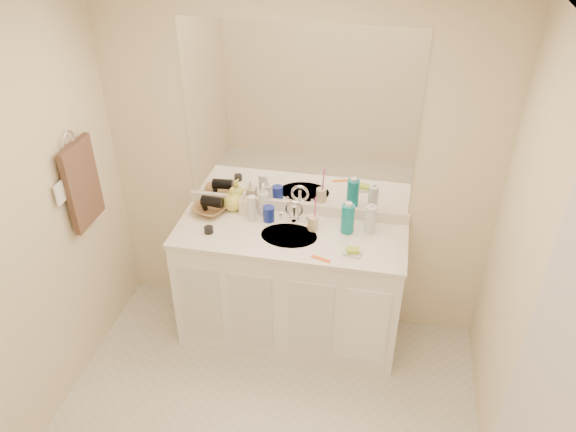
% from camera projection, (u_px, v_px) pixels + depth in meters
% --- Properties ---
extents(ceiling, '(2.60, 2.60, 0.02)m').
position_uv_depth(ceiling, '(233.00, 44.00, 1.97)').
color(ceiling, white).
rests_on(ceiling, wall_back).
extents(wall_back, '(2.60, 0.02, 2.40)m').
position_uv_depth(wall_back, '(298.00, 170.00, 3.69)').
color(wall_back, beige).
rests_on(wall_back, floor).
extents(wall_right, '(0.02, 2.60, 2.40)m').
position_uv_depth(wall_right, '(539.00, 342.00, 2.41)').
color(wall_right, beige).
rests_on(wall_right, floor).
extents(vanity_cabinet, '(1.50, 0.55, 0.85)m').
position_uv_depth(vanity_cabinet, '(289.00, 287.00, 3.89)').
color(vanity_cabinet, white).
rests_on(vanity_cabinet, floor).
extents(countertop, '(1.52, 0.57, 0.03)m').
position_uv_depth(countertop, '(290.00, 236.00, 3.65)').
color(countertop, white).
rests_on(countertop, vanity_cabinet).
extents(backsplash, '(1.52, 0.03, 0.08)m').
position_uv_depth(backsplash, '(297.00, 207.00, 3.83)').
color(backsplash, silver).
rests_on(backsplash, countertop).
extents(sink_basin, '(0.37, 0.37, 0.02)m').
position_uv_depth(sink_basin, '(289.00, 237.00, 3.63)').
color(sink_basin, '#B8AFA1').
rests_on(sink_basin, countertop).
extents(faucet, '(0.02, 0.02, 0.11)m').
position_uv_depth(faucet, '(294.00, 213.00, 3.74)').
color(faucet, silver).
rests_on(faucet, countertop).
extents(mirror, '(1.48, 0.01, 1.20)m').
position_uv_depth(mirror, '(298.00, 120.00, 3.49)').
color(mirror, white).
rests_on(mirror, wall_back).
extents(blue_mug, '(0.09, 0.09, 0.10)m').
position_uv_depth(blue_mug, '(269.00, 214.00, 3.74)').
color(blue_mug, navy).
rests_on(blue_mug, countertop).
extents(tan_cup, '(0.09, 0.09, 0.10)m').
position_uv_depth(tan_cup, '(313.00, 223.00, 3.66)').
color(tan_cup, beige).
rests_on(tan_cup, countertop).
extents(toothbrush, '(0.02, 0.04, 0.20)m').
position_uv_depth(toothbrush, '(315.00, 210.00, 3.60)').
color(toothbrush, '#E53C99').
rests_on(toothbrush, tan_cup).
extents(mouthwash_bottle, '(0.09, 0.09, 0.20)m').
position_uv_depth(mouthwash_bottle, '(348.00, 219.00, 3.61)').
color(mouthwash_bottle, '#0B7C88').
rests_on(mouthwash_bottle, countertop).
extents(clear_pump_bottle, '(0.09, 0.09, 0.19)m').
position_uv_depth(clear_pump_bottle, '(370.00, 219.00, 3.62)').
color(clear_pump_bottle, silver).
rests_on(clear_pump_bottle, countertop).
extents(soap_dish, '(0.12, 0.10, 0.01)m').
position_uv_depth(soap_dish, '(353.00, 253.00, 3.46)').
color(soap_dish, silver).
rests_on(soap_dish, countertop).
extents(green_soap, '(0.09, 0.07, 0.03)m').
position_uv_depth(green_soap, '(353.00, 251.00, 3.45)').
color(green_soap, '#A3C12F').
rests_on(green_soap, soap_dish).
extents(orange_comb, '(0.12, 0.06, 0.01)m').
position_uv_depth(orange_comb, '(321.00, 259.00, 3.42)').
color(orange_comb, orange).
rests_on(orange_comb, countertop).
extents(dark_jar, '(0.07, 0.07, 0.04)m').
position_uv_depth(dark_jar, '(209.00, 230.00, 3.64)').
color(dark_jar, black).
rests_on(dark_jar, countertop).
extents(extra_white_bottle, '(0.07, 0.07, 0.18)m').
position_uv_depth(extra_white_bottle, '(252.00, 208.00, 3.73)').
color(extra_white_bottle, silver).
rests_on(extra_white_bottle, countertop).
extents(soap_bottle_white, '(0.11, 0.11, 0.22)m').
position_uv_depth(soap_bottle_white, '(263.00, 199.00, 3.79)').
color(soap_bottle_white, white).
rests_on(soap_bottle_white, countertop).
extents(soap_bottle_cream, '(0.08, 0.08, 0.16)m').
position_uv_depth(soap_bottle_cream, '(245.00, 202.00, 3.81)').
color(soap_bottle_cream, beige).
rests_on(soap_bottle_cream, countertop).
extents(soap_bottle_yellow, '(0.15, 0.15, 0.17)m').
position_uv_depth(soap_bottle_yellow, '(233.00, 199.00, 3.85)').
color(soap_bottle_yellow, '#E0E057').
rests_on(soap_bottle_yellow, countertop).
extents(wicker_basket, '(0.29, 0.29, 0.06)m').
position_uv_depth(wicker_basket, '(210.00, 209.00, 3.84)').
color(wicker_basket, olive).
rests_on(wicker_basket, countertop).
extents(hair_dryer, '(0.15, 0.08, 0.07)m').
position_uv_depth(hair_dryer, '(212.00, 202.00, 3.80)').
color(hair_dryer, black).
rests_on(hair_dryer, wicker_basket).
extents(towel_ring, '(0.01, 0.11, 0.11)m').
position_uv_depth(towel_ring, '(69.00, 139.00, 3.28)').
color(towel_ring, silver).
rests_on(towel_ring, wall_left).
extents(hand_towel, '(0.04, 0.32, 0.55)m').
position_uv_depth(hand_towel, '(82.00, 184.00, 3.44)').
color(hand_towel, '#38261E').
rests_on(hand_towel, towel_ring).
extents(switch_plate, '(0.01, 0.08, 0.13)m').
position_uv_depth(switch_plate, '(60.00, 193.00, 3.25)').
color(switch_plate, white).
rests_on(switch_plate, wall_left).
extents(door, '(0.02, 0.82, 2.00)m').
position_uv_depth(door, '(536.00, 429.00, 2.28)').
color(door, silver).
rests_on(door, floor).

